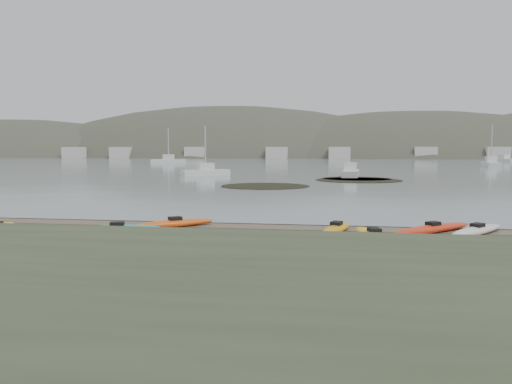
# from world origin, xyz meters

# --- Properties ---
(ground) EXTENTS (600.00, 600.00, 0.00)m
(ground) POSITION_xyz_m (0.00, 0.00, 0.00)
(ground) COLOR tan
(ground) RESTS_ON ground
(wet_sand) EXTENTS (60.00, 60.00, 0.00)m
(wet_sand) POSITION_xyz_m (0.00, -0.30, 0.00)
(wet_sand) COLOR brown
(wet_sand) RESTS_ON ground
(water) EXTENTS (1200.00, 1200.00, 0.00)m
(water) POSITION_xyz_m (0.00, 300.00, 0.01)
(water) COLOR slate
(water) RESTS_ON ground
(bluff) EXTENTS (60.00, 8.00, 2.00)m
(bluff) POSITION_xyz_m (0.00, -17.50, 1.00)
(bluff) COLOR #475138
(bluff) RESTS_ON ground
(kayaks) EXTENTS (21.81, 8.23, 0.34)m
(kayaks) POSITION_xyz_m (0.08, -3.13, 0.17)
(kayaks) COLOR teal
(kayaks) RESTS_ON ground
(kelp_mats) EXTENTS (17.72, 20.71, 0.04)m
(kelp_mats) POSITION_xyz_m (3.47, 30.43, 0.03)
(kelp_mats) COLOR black
(kelp_mats) RESTS_ON water
(moored_boats) EXTENTS (87.55, 82.08, 1.12)m
(moored_boats) POSITION_xyz_m (7.94, 77.11, 0.52)
(moored_boats) COLOR silver
(moored_boats) RESTS_ON ground
(far_hills) EXTENTS (550.00, 135.00, 80.00)m
(far_hills) POSITION_xyz_m (39.38, 193.97, -15.93)
(far_hills) COLOR #384235
(far_hills) RESTS_ON ground
(far_town) EXTENTS (199.00, 5.00, 4.00)m
(far_town) POSITION_xyz_m (6.00, 145.00, 2.00)
(far_town) COLOR beige
(far_town) RESTS_ON ground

